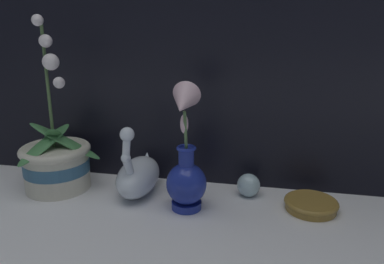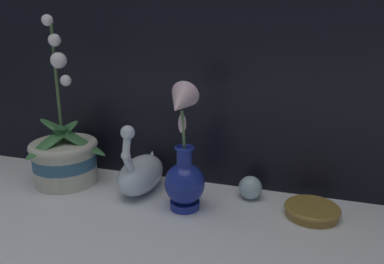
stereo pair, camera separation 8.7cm
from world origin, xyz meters
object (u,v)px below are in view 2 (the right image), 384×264
(orchid_potted_plant, at_px, (65,156))
(amber_dish, at_px, (312,210))
(swan_figurine, at_px, (141,172))
(blue_vase, at_px, (184,166))
(glass_sphere, at_px, (250,188))

(orchid_potted_plant, distance_m, amber_dish, 0.64)
(orchid_potted_plant, bearing_deg, amber_dish, 0.77)
(orchid_potted_plant, height_order, swan_figurine, orchid_potted_plant)
(orchid_potted_plant, distance_m, blue_vase, 0.36)
(glass_sphere, bearing_deg, swan_figurine, -171.78)
(blue_vase, bearing_deg, amber_dish, 11.14)
(swan_figurine, relative_size, amber_dish, 1.55)
(swan_figurine, distance_m, blue_vase, 0.16)
(orchid_potted_plant, height_order, amber_dish, orchid_potted_plant)
(orchid_potted_plant, xyz_separation_m, blue_vase, (0.35, -0.05, 0.03))
(orchid_potted_plant, height_order, blue_vase, orchid_potted_plant)
(glass_sphere, relative_size, amber_dish, 0.47)
(swan_figurine, bearing_deg, blue_vase, -23.91)
(orchid_potted_plant, bearing_deg, swan_figurine, 3.31)
(orchid_potted_plant, relative_size, blue_vase, 1.46)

